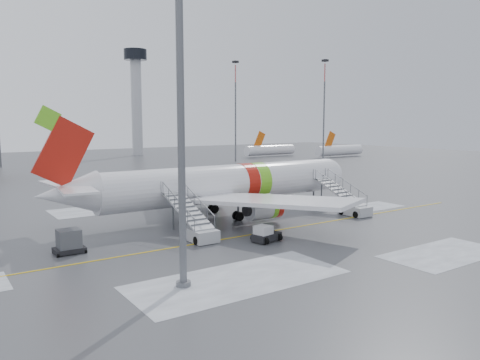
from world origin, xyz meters
TOP-DOWN VIEW (x-y plane):
  - ground at (0.00, 0.00)m, footprint 260.00×260.00m
  - airliner at (3.42, 7.00)m, footprint 35.03×32.97m
  - airstair_fwd at (15.42, 0.47)m, footprint 2.05×7.70m
  - airstair_aft at (-3.28, 0.47)m, footprint 2.05×7.70m
  - pushback_tug at (1.02, -3.60)m, footprint 2.64×2.19m
  - uld_container at (-13.22, 2.10)m, footprint 2.22×1.71m
  - light_mast_near at (-9.43, -9.14)m, footprint 1.20×1.20m
  - control_tower at (30.00, 95.00)m, footprint 6.40×6.40m
  - light_mast_far_ne at (42.00, 62.00)m, footprint 1.20×1.20m
  - light_mast_far_e at (58.00, 48.00)m, footprint 1.20×1.20m
  - distant_aircraft at (62.50, 64.00)m, footprint 35.00×18.00m

SIDE VIEW (x-z plane):
  - ground at x=0.00m, z-range 0.00..0.00m
  - distant_aircraft at x=62.50m, z-range -4.00..4.00m
  - pushback_tug at x=1.02m, z-range -0.08..1.31m
  - uld_container at x=-13.22m, z-range -0.06..1.75m
  - airstair_fwd at x=15.42m, z-range -0.68..2.81m
  - airstair_aft at x=-3.28m, z-range -0.68..2.81m
  - airliner at x=3.42m, z-range -2.17..9.01m
  - light_mast_near at x=-9.43m, z-range 0.48..23.26m
  - light_mast_far_ne at x=42.00m, z-range 1.71..25.96m
  - light_mast_far_e at x=58.00m, z-range 1.71..25.96m
  - control_tower at x=30.00m, z-range 3.75..33.75m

